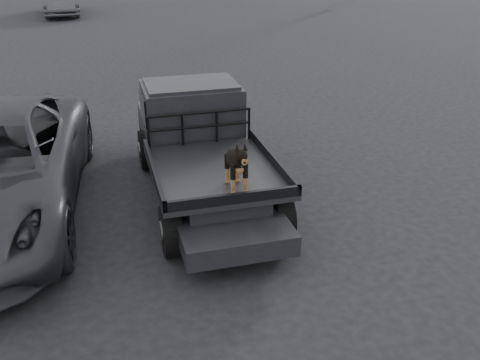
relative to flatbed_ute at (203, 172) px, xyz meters
name	(u,v)px	position (x,y,z in m)	size (l,w,h in m)	color
ground	(252,242)	(0.39, -1.72, -0.46)	(120.00, 120.00, 0.00)	black
flatbed_ute	(203,172)	(0.00, 0.00, 0.00)	(2.00, 5.40, 0.92)	black
ute_cab	(191,106)	(0.00, 0.95, 0.90)	(1.72, 1.30, 0.88)	black
headache_rack	(200,128)	(0.00, 0.20, 0.74)	(1.80, 0.08, 0.55)	black
dog	(236,164)	(0.15, -1.65, 0.83)	(0.32, 0.60, 0.74)	black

